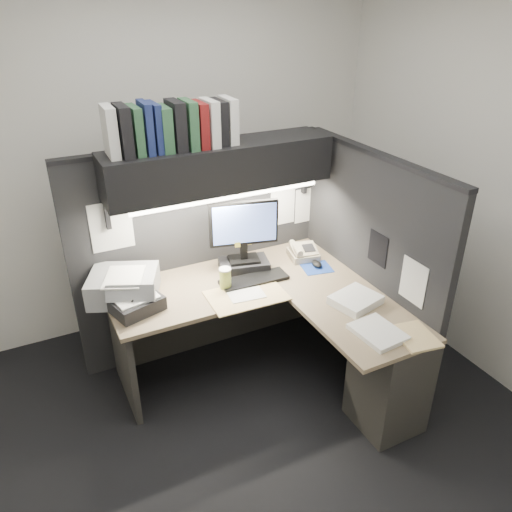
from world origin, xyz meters
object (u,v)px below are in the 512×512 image
coffee_cup (225,279)px  notebook_stack (136,304)px  monitor (244,243)px  keyboard (254,280)px  printer (124,285)px  telephone (303,252)px  desk (310,345)px  overhead_shelf (219,166)px

coffee_cup → notebook_stack: coffee_cup is taller
monitor → coffee_cup: (-0.23, -0.20, -0.14)m
keyboard → printer: 0.88m
keyboard → telephone: size_ratio=2.25×
desk → notebook_stack: bearing=154.2°
overhead_shelf → desk: bearing=-68.2°
desk → coffee_cup: bearing=130.4°
telephone → desk: bearing=-104.3°
printer → notebook_stack: (0.03, -0.19, -0.04)m
desk → keyboard: bearing=111.1°
overhead_shelf → keyboard: (0.12, -0.28, -0.76)m
telephone → notebook_stack: (-1.32, -0.14, 0.00)m
monitor → printer: monitor is taller
monitor → keyboard: bearing=-80.9°
desk → keyboard: 0.59m
overhead_shelf → printer: 1.01m
monitor → keyboard: monitor is taller
monitor → coffee_cup: bearing=-126.4°
keyboard → overhead_shelf: bearing=114.8°
overhead_shelf → notebook_stack: (-0.71, -0.26, -0.73)m
desk → overhead_shelf: size_ratio=1.10×
overhead_shelf → telephone: (0.61, -0.12, -0.73)m
coffee_cup → printer: 0.67m
desk → coffee_cup: coffee_cup is taller
desk → overhead_shelf: 1.33m
monitor → notebook_stack: bearing=-154.5°
telephone → printer: size_ratio=0.50×
desk → monitor: size_ratio=3.23×
overhead_shelf → monitor: 0.58m
notebook_stack → desk: bearing=-25.8°
overhead_shelf → monitor: (0.13, -0.09, -0.56)m
monitor → printer: 0.88m
coffee_cup → printer: (-0.64, 0.21, 0.01)m
coffee_cup → printer: bearing=162.0°
monitor → coffee_cup: size_ratio=3.58×
monitor → printer: size_ratio=1.23×
desk → monitor: (-0.17, 0.67, 0.50)m
keyboard → telephone: bearing=19.2°
overhead_shelf → keyboard: 0.82m
desk → notebook_stack: size_ratio=5.69×
monitor → coffee_cup: monitor is taller
keyboard → desk: bearing=-67.1°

